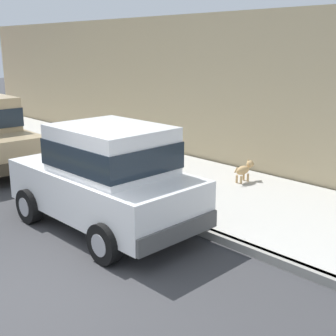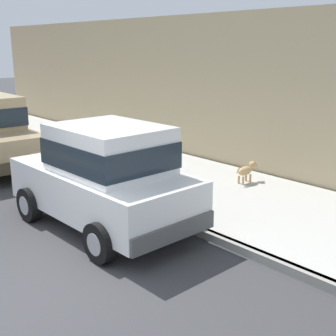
# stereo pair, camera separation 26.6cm
# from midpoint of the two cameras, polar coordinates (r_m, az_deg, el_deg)

# --- Properties ---
(ground_plane) EXTENTS (80.00, 80.00, 0.00)m
(ground_plane) POSITION_cam_midpoint_polar(r_m,az_deg,el_deg) (6.44, -17.38, -15.13)
(ground_plane) COLOR #38383A
(curb) EXTENTS (0.16, 64.00, 0.14)m
(curb) POSITION_cam_midpoint_polar(r_m,az_deg,el_deg) (8.06, 3.79, -7.50)
(curb) COLOR gray
(curb) RESTS_ON ground
(sidewalk) EXTENTS (3.60, 64.00, 0.14)m
(sidewalk) POSITION_cam_midpoint_polar(r_m,az_deg,el_deg) (9.35, 11.57, -4.51)
(sidewalk) COLOR #B7B5AD
(sidewalk) RESTS_ON ground
(car_white_hatchback) EXTENTS (2.00, 3.83, 1.88)m
(car_white_hatchback) POSITION_cam_midpoint_polar(r_m,az_deg,el_deg) (7.96, -6.98, -0.94)
(car_white_hatchback) COLOR white
(car_white_hatchback) RESTS_ON ground
(dog_tan) EXTENTS (0.76, 0.22, 0.49)m
(dog_tan) POSITION_cam_midpoint_polar(r_m,az_deg,el_deg) (10.47, 10.62, -0.25)
(dog_tan) COLOR tan
(dog_tan) RESTS_ON sidewalk
(building_facade) EXTENTS (0.50, 20.00, 3.98)m
(building_facade) POSITION_cam_midpoint_polar(r_m,az_deg,el_deg) (14.07, -0.63, 10.40)
(building_facade) COLOR tan
(building_facade) RESTS_ON ground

